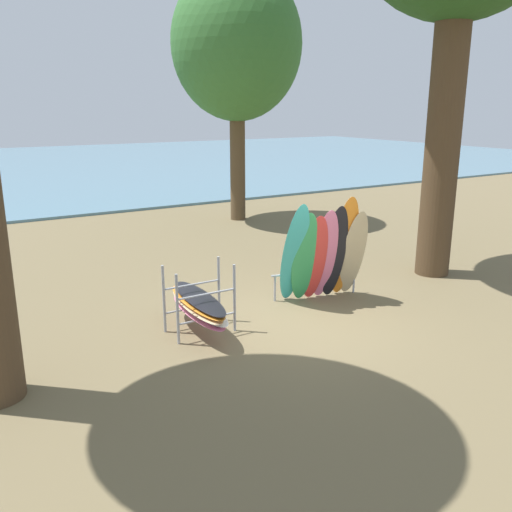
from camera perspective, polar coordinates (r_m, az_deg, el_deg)
name	(u,v)px	position (r m, az deg, el deg)	size (l,w,h in m)	color
ground_plane	(299,321)	(10.50, 4.50, -6.74)	(80.00, 80.00, 0.00)	brown
lake_water	(25,168)	(38.81, -22.87, 8.46)	(80.00, 36.00, 0.10)	slate
tree_mid_behind	(237,45)	(19.42, -2.03, 21.03)	(4.34, 4.34, 8.39)	brown
leaning_board_pile	(324,254)	(11.31, 7.11, 0.21)	(2.00, 1.08, 2.23)	#38B2AD
board_storage_rack	(198,304)	(9.87, -6.02, -5.00)	(1.15, 2.13, 1.25)	#9EA0A5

